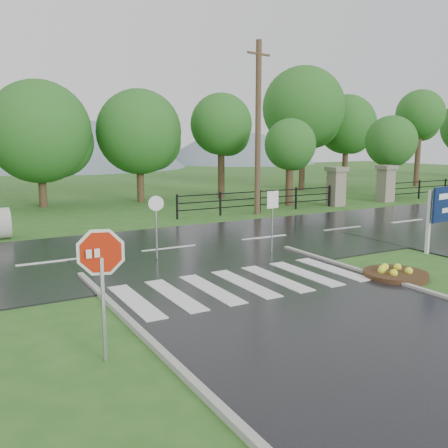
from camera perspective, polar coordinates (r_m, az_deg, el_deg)
ground at (r=9.60m, az=18.75°, el=-14.17°), size 120.00×120.00×0.00m
main_road at (r=17.53m, az=-6.30°, el=-2.91°), size 90.00×8.00×0.04m
crosswalk at (r=13.20m, az=2.34°, el=-6.79°), size 6.50×2.80×0.02m
pillar_west at (r=29.45m, az=12.70°, el=4.31°), size 1.00×1.00×2.24m
pillar_east at (r=32.26m, az=18.01°, el=4.52°), size 1.00×1.00×2.24m
fence_west at (r=26.29m, az=4.12°, el=2.91°), size 9.58×0.08×1.20m
hills at (r=74.05m, az=-20.59°, el=-6.12°), size 102.00×48.00×48.00m
treeline at (r=30.96m, az=-14.84°, el=2.28°), size 83.20×5.20×10.00m
stop_sign at (r=8.64m, az=-13.85°, el=-4.39°), size 1.06×0.33×2.48m
flower_bed at (r=14.64m, az=19.01°, el=-5.38°), size 1.75×1.75×0.35m
reg_sign_small at (r=16.63m, az=5.56°, el=1.67°), size 0.47×0.07×2.11m
reg_sign_round at (r=15.81m, az=-7.75°, el=0.56°), size 0.46×0.18×2.06m
utility_pole_east at (r=25.42m, az=3.91°, el=10.90°), size 1.51×0.43×8.58m
entrance_tree_left at (r=29.08m, az=7.58°, el=8.94°), size 2.94×2.94×4.98m
entrance_tree_right at (r=34.59m, az=18.57°, el=8.91°), size 3.32×3.32×5.34m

